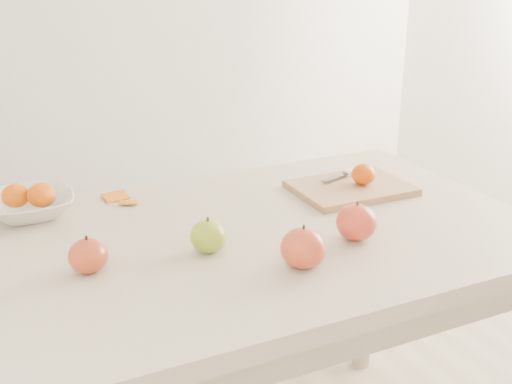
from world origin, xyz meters
name	(u,v)px	position (x,y,z in m)	size (l,w,h in m)	color
table	(265,268)	(0.00, 0.00, 0.65)	(1.20, 0.80, 0.75)	beige
cutting_board	(351,188)	(0.30, 0.12, 0.76)	(0.29, 0.21, 0.02)	tan
board_tangerine	(363,174)	(0.33, 0.11, 0.80)	(0.06, 0.06, 0.05)	#CB5807
fruit_bowl	(29,205)	(-0.47, 0.31, 0.78)	(0.21, 0.21, 0.05)	silver
bowl_tangerine_near	(15,196)	(-0.49, 0.32, 0.80)	(0.06, 0.06, 0.06)	#E35308
bowl_tangerine_far	(42,195)	(-0.44, 0.29, 0.80)	(0.07, 0.07, 0.06)	#CE5307
orange_peel_a	(116,198)	(-0.26, 0.33, 0.75)	(0.06, 0.04, 0.00)	#D7610F
orange_peel_b	(129,203)	(-0.24, 0.28, 0.75)	(0.04, 0.04, 0.00)	orange
paring_knife	(351,172)	(0.35, 0.19, 0.78)	(0.17, 0.07, 0.01)	white
apple_green	(208,236)	(-0.16, -0.05, 0.78)	(0.08, 0.08, 0.07)	#578C13
apple_red_e	(356,222)	(0.15, -0.14, 0.79)	(0.09, 0.09, 0.08)	#A61D23
apple_red_c	(303,248)	(-0.02, -0.20, 0.79)	(0.09, 0.09, 0.08)	#A61F1D
apple_red_d	(88,256)	(-0.40, -0.04, 0.78)	(0.08, 0.08, 0.07)	maroon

